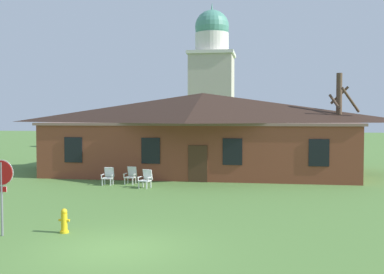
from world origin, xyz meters
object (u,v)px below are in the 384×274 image
Objects in this scene: lawn_chair_by_porch at (108,176)px; lawn_chair_left_end at (146,178)px; fire_hydrant at (64,221)px; lawn_chair_near_door at (131,175)px; stop_sign at (1,182)px.

lawn_chair_by_porch is 2.40m from lawn_chair_left_end.
lawn_chair_left_end is 1.21× the size of fire_hydrant.
lawn_chair_left_end is (1.17, -1.24, 0.00)m from lawn_chair_near_door.
lawn_chair_near_door reaches higher than fire_hydrant.
fire_hydrant is at bearing 20.31° from stop_sign.
stop_sign is 3.03× the size of fire_hydrant.
lawn_chair_near_door is 1.21× the size of fire_hydrant.
lawn_chair_near_door is 1.70m from lawn_chair_left_end.
stop_sign is 11.55m from lawn_chair_near_door.
lawn_chair_by_porch is 1.00× the size of lawn_chair_near_door.
lawn_chair_near_door and lawn_chair_left_end have the same top height.
stop_sign is 2.50× the size of lawn_chair_near_door.
fire_hydrant is (1.76, 0.65, -1.31)m from stop_sign.
lawn_chair_left_end is at bearing -16.89° from lawn_chair_by_porch.
fire_hydrant is (0.97, -10.81, -0.12)m from lawn_chair_near_door.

